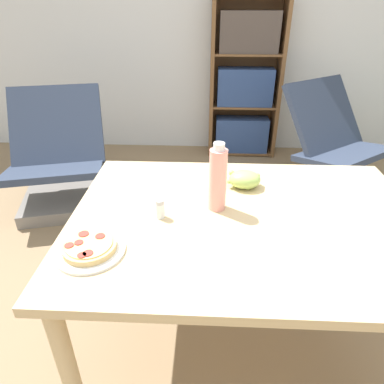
{
  "coord_description": "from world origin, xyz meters",
  "views": [
    {
      "loc": [
        -0.15,
        -1.03,
        1.48
      ],
      "look_at": [
        -0.21,
        0.1,
        0.83
      ],
      "focal_mm": 32.0,
      "sensor_mm": 36.0,
      "label": 1
    }
  ],
  "objects_px": {
    "lounge_chair_far": "(333,157)",
    "lounge_chair_near": "(61,172)",
    "pizza_on_plate": "(90,248)",
    "drink_bottle": "(218,179)",
    "salt_shaker": "(160,209)",
    "grape_bunch": "(245,179)",
    "bookshelf": "(245,84)"
  },
  "relations": [
    {
      "from": "grape_bunch",
      "to": "salt_shaker",
      "type": "relative_size",
      "value": 1.94
    },
    {
      "from": "lounge_chair_near",
      "to": "lounge_chair_far",
      "type": "height_order",
      "value": "same"
    },
    {
      "from": "drink_bottle",
      "to": "salt_shaker",
      "type": "distance_m",
      "value": 0.24
    },
    {
      "from": "lounge_chair_near",
      "to": "pizza_on_plate",
      "type": "bearing_deg",
      "value": -76.8
    },
    {
      "from": "pizza_on_plate",
      "to": "drink_bottle",
      "type": "relative_size",
      "value": 0.83
    },
    {
      "from": "salt_shaker",
      "to": "lounge_chair_far",
      "type": "bearing_deg",
      "value": 53.78
    },
    {
      "from": "lounge_chair_near",
      "to": "bookshelf",
      "type": "distance_m",
      "value": 1.94
    },
    {
      "from": "salt_shaker",
      "to": "lounge_chair_far",
      "type": "xyz_separation_m",
      "value": [
        1.25,
        1.7,
        -0.52
      ]
    },
    {
      "from": "drink_bottle",
      "to": "bookshelf",
      "type": "relative_size",
      "value": 0.18
    },
    {
      "from": "pizza_on_plate",
      "to": "lounge_chair_far",
      "type": "xyz_separation_m",
      "value": [
        1.44,
        1.91,
        -0.5
      ]
    },
    {
      "from": "salt_shaker",
      "to": "lounge_chair_far",
      "type": "distance_m",
      "value": 2.17
    },
    {
      "from": "grape_bunch",
      "to": "lounge_chair_far",
      "type": "height_order",
      "value": "lounge_chair_far"
    },
    {
      "from": "salt_shaker",
      "to": "pizza_on_plate",
      "type": "bearing_deg",
      "value": -133.69
    },
    {
      "from": "grape_bunch",
      "to": "bookshelf",
      "type": "bearing_deg",
      "value": 84.86
    },
    {
      "from": "lounge_chair_far",
      "to": "bookshelf",
      "type": "distance_m",
      "value": 1.13
    },
    {
      "from": "lounge_chair_near",
      "to": "grape_bunch",
      "type": "bearing_deg",
      "value": -53.14
    },
    {
      "from": "lounge_chair_far",
      "to": "bookshelf",
      "type": "xyz_separation_m",
      "value": [
        -0.72,
        0.75,
        0.44
      ]
    },
    {
      "from": "pizza_on_plate",
      "to": "drink_bottle",
      "type": "distance_m",
      "value": 0.51
    },
    {
      "from": "salt_shaker",
      "to": "lounge_chair_far",
      "type": "relative_size",
      "value": 0.07
    },
    {
      "from": "lounge_chair_near",
      "to": "salt_shaker",
      "type": "bearing_deg",
      "value": -67.24
    },
    {
      "from": "drink_bottle",
      "to": "bookshelf",
      "type": "height_order",
      "value": "bookshelf"
    },
    {
      "from": "lounge_chair_far",
      "to": "lounge_chair_near",
      "type": "bearing_deg",
      "value": 153.96
    },
    {
      "from": "pizza_on_plate",
      "to": "lounge_chair_near",
      "type": "height_order",
      "value": "lounge_chair_near"
    },
    {
      "from": "lounge_chair_near",
      "to": "lounge_chair_far",
      "type": "xyz_separation_m",
      "value": [
        2.22,
        0.39,
        0.0
      ]
    },
    {
      "from": "salt_shaker",
      "to": "lounge_chair_near",
      "type": "relative_size",
      "value": 0.08
    },
    {
      "from": "drink_bottle",
      "to": "salt_shaker",
      "type": "bearing_deg",
      "value": -160.18
    },
    {
      "from": "drink_bottle",
      "to": "bookshelf",
      "type": "bearing_deg",
      "value": 82.37
    },
    {
      "from": "pizza_on_plate",
      "to": "lounge_chair_near",
      "type": "xyz_separation_m",
      "value": [
        -0.78,
        1.52,
        -0.5
      ]
    },
    {
      "from": "pizza_on_plate",
      "to": "lounge_chair_far",
      "type": "height_order",
      "value": "lounge_chair_far"
    },
    {
      "from": "grape_bunch",
      "to": "bookshelf",
      "type": "height_order",
      "value": "bookshelf"
    },
    {
      "from": "pizza_on_plate",
      "to": "grape_bunch",
      "type": "bearing_deg",
      "value": 40.75
    },
    {
      "from": "lounge_chair_near",
      "to": "drink_bottle",
      "type": "bearing_deg",
      "value": -60.14
    }
  ]
}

